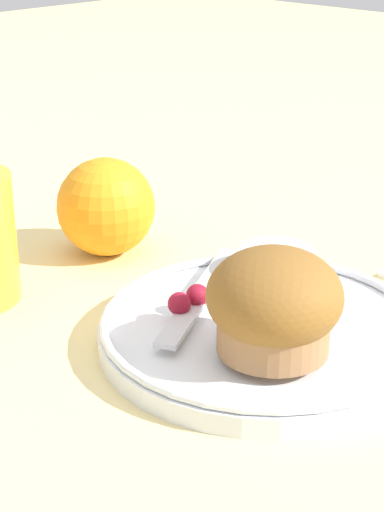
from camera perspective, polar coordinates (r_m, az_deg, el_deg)
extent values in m
plane|color=beige|center=(0.58, 1.72, -5.67)|extent=(3.00, 3.00, 0.00)
cylinder|color=white|center=(0.58, 4.70, -5.26)|extent=(0.22, 0.22, 0.01)
torus|color=white|center=(0.57, 4.73, -4.38)|extent=(0.22, 0.22, 0.01)
cylinder|color=#9E7047|center=(0.53, 5.44, -4.82)|extent=(0.07, 0.07, 0.03)
ellipsoid|color=brown|center=(0.52, 5.53, -2.68)|extent=(0.08, 0.08, 0.06)
cylinder|color=silver|center=(0.63, 5.64, -0.51)|extent=(0.06, 0.06, 0.02)
cylinder|color=white|center=(0.62, 5.67, 0.20)|extent=(0.05, 0.05, 0.00)
sphere|color=maroon|center=(0.57, -0.86, -3.20)|extent=(0.02, 0.02, 0.02)
sphere|color=maroon|center=(0.58, 0.19, -2.72)|extent=(0.02, 0.02, 0.02)
cube|color=silver|center=(0.60, 0.62, -2.52)|extent=(0.15, 0.08, 0.00)
sphere|color=orange|center=(0.71, -5.76, 3.28)|extent=(0.08, 0.08, 0.08)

